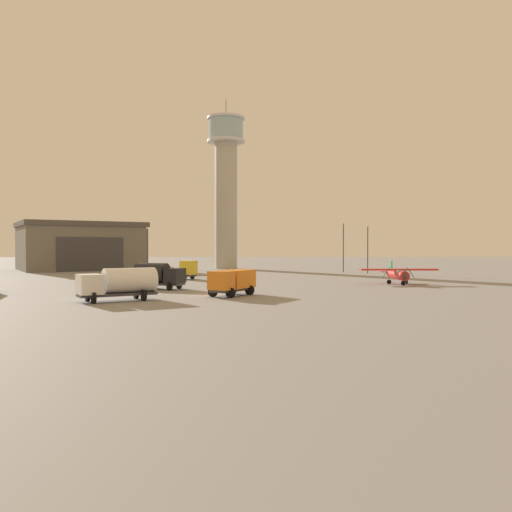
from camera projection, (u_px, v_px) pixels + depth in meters
ground_plane at (224, 295)px, 53.04m from camera, size 400.00×400.00×0.00m
control_tower at (226, 181)px, 116.25m from camera, size 8.45×8.45×38.05m
hangar at (80, 246)px, 111.76m from camera, size 30.79×28.65×10.14m
airplane_red at (398, 274)px, 67.87m from camera, size 10.08×7.93×2.98m
truck_box_orange at (233, 281)px, 51.73m from camera, size 4.93×5.95×2.56m
truck_fuel_tanker_black at (158, 275)px, 59.87m from camera, size 6.21×4.56×3.04m
truck_fuel_tanker_white at (119, 283)px, 46.76m from camera, size 7.16×5.36×2.98m
truck_flatbed_yellow at (183, 270)px, 78.12m from camera, size 6.37×4.95×2.81m
light_post_west at (147, 246)px, 96.23m from camera, size 0.44×0.44×8.61m
light_post_east at (368, 244)px, 95.30m from camera, size 0.44×0.44×9.03m
light_post_north at (343, 243)px, 100.03m from camera, size 0.44×0.44×9.74m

